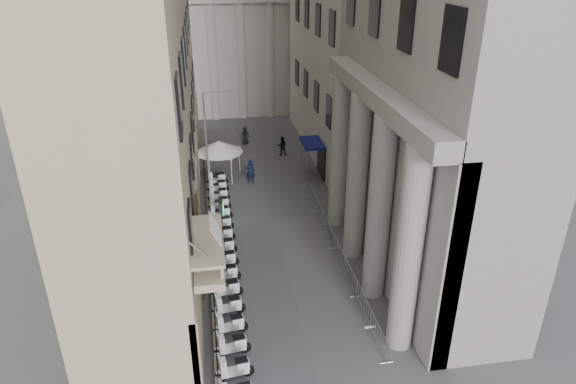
{
  "coord_description": "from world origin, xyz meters",
  "views": [
    {
      "loc": [
        -3.99,
        -11.91,
        17.04
      ],
      "look_at": [
        0.23,
        14.0,
        4.5
      ],
      "focal_mm": 32.0,
      "sensor_mm": 36.0,
      "label": 1
    }
  ],
  "objects_px": {
    "pedestrian_a": "(250,171)",
    "pedestrian_b": "(282,146)",
    "street_lamp": "(209,132)",
    "info_kiosk": "(221,214)",
    "security_tent": "(214,145)"
  },
  "relations": [
    {
      "from": "pedestrian_a",
      "to": "pedestrian_b",
      "type": "height_order",
      "value": "pedestrian_a"
    },
    {
      "from": "street_lamp",
      "to": "info_kiosk",
      "type": "height_order",
      "value": "street_lamp"
    },
    {
      "from": "street_lamp",
      "to": "pedestrian_a",
      "type": "height_order",
      "value": "street_lamp"
    },
    {
      "from": "street_lamp",
      "to": "info_kiosk",
      "type": "bearing_deg",
      "value": -105.39
    },
    {
      "from": "street_lamp",
      "to": "pedestrian_a",
      "type": "distance_m",
      "value": 4.61
    },
    {
      "from": "street_lamp",
      "to": "pedestrian_a",
      "type": "bearing_deg",
      "value": -17.1
    },
    {
      "from": "security_tent",
      "to": "street_lamp",
      "type": "bearing_deg",
      "value": -98.45
    },
    {
      "from": "security_tent",
      "to": "street_lamp",
      "type": "distance_m",
      "value": 2.98
    },
    {
      "from": "pedestrian_a",
      "to": "pedestrian_b",
      "type": "xyz_separation_m",
      "value": [
        3.4,
        5.63,
        -0.1
      ]
    },
    {
      "from": "pedestrian_a",
      "to": "info_kiosk",
      "type": "bearing_deg",
      "value": 63.49
    },
    {
      "from": "security_tent",
      "to": "info_kiosk",
      "type": "distance_m",
      "value": 9.18
    },
    {
      "from": "info_kiosk",
      "to": "security_tent",
      "type": "bearing_deg",
      "value": 93.81
    },
    {
      "from": "info_kiosk",
      "to": "pedestrian_a",
      "type": "bearing_deg",
      "value": 72.57
    },
    {
      "from": "street_lamp",
      "to": "pedestrian_a",
      "type": "relative_size",
      "value": 3.83
    },
    {
      "from": "security_tent",
      "to": "pedestrian_b",
      "type": "height_order",
      "value": "security_tent"
    }
  ]
}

